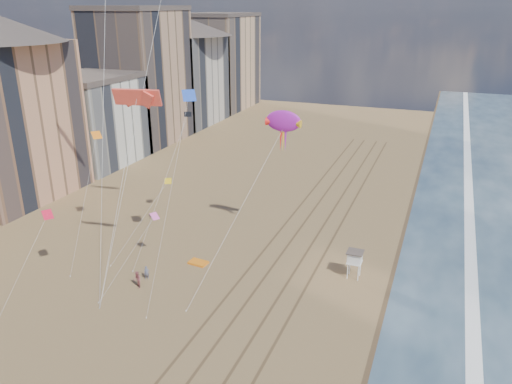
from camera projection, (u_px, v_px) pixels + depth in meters
wet_sand at (436, 244)px, 64.68m from camera, size 260.00×260.00×0.00m
foam at (470, 250)px, 63.26m from camera, size 260.00×260.00×0.00m
tracks at (291, 256)px, 61.53m from camera, size 7.68×120.00×0.01m
buildings at (123, 84)px, 104.17m from camera, size 34.72×131.35×29.00m
lifeguard_stand at (355, 258)px, 56.00m from camera, size 1.81×1.81×3.27m
grounded_kite at (198, 263)px, 59.84m from camera, size 2.37×1.65×0.25m
show_kite at (283, 121)px, 59.49m from camera, size 4.43×9.69×24.12m
kite_flyer_a at (147, 273)px, 56.26m from camera, size 0.69×0.64×1.58m
kite_flyer_b at (137, 280)px, 54.51m from camera, size 1.18×1.17×1.92m
small_kites at (141, 151)px, 57.53m from camera, size 16.97×17.08×15.34m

